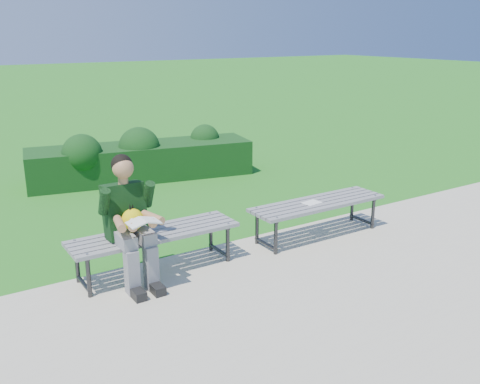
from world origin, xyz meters
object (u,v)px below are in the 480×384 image
at_px(bench_left, 155,237).
at_px(paper_sheet, 312,203).
at_px(bench_right, 318,206).
at_px(hedge, 140,158).
at_px(seated_boy, 129,217).

xyz_separation_m(bench_left, paper_sheet, (2.03, -0.13, 0.06)).
height_order(bench_left, bench_right, same).
bearing_deg(paper_sheet, hedge, 100.09).
relative_size(bench_left, seated_boy, 1.37).
xyz_separation_m(hedge, bench_left, (-1.35, -3.69, 0.04)).
distance_m(hedge, bench_left, 3.93).
bearing_deg(hedge, bench_left, -110.05).
bearing_deg(paper_sheet, bench_left, 176.46).
distance_m(hedge, paper_sheet, 3.88).
relative_size(hedge, bench_left, 2.18).
bearing_deg(seated_boy, bench_right, -0.79).
relative_size(hedge, bench_right, 2.18).
bearing_deg(seated_boy, paper_sheet, -0.82).
xyz_separation_m(seated_boy, paper_sheet, (2.33, -0.03, -0.24)).
bearing_deg(bench_right, bench_left, 176.63).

